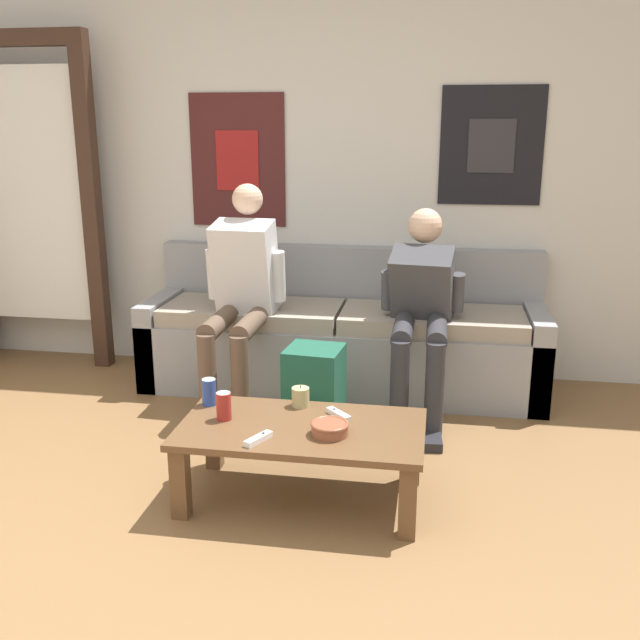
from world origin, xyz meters
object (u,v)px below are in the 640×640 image
at_px(couch, 343,340).
at_px(game_controller_near_right, 258,439).
at_px(coffee_table, 302,439).
at_px(game_controller_near_left, 339,414).
at_px(backpack, 314,394).
at_px(ceramic_bowl, 330,428).
at_px(pillar_candle, 300,397).
at_px(drink_can_red, 224,406).
at_px(drink_can_blue, 209,392).
at_px(person_seated_teen, 421,304).
at_px(person_seated_adult, 241,290).

bearing_deg(couch, game_controller_near_right, -94.50).
distance_m(coffee_table, game_controller_near_left, 0.20).
relative_size(coffee_table, backpack, 2.19).
height_order(couch, ceramic_bowl, couch).
relative_size(pillar_candle, drink_can_red, 0.81).
height_order(drink_can_blue, game_controller_near_left, drink_can_blue).
xyz_separation_m(couch, game_controller_near_right, (-0.13, -1.61, 0.06)).
bearing_deg(coffee_table, couch, 90.65).
distance_m(person_seated_teen, backpack, 0.79).
bearing_deg(backpack, person_seated_adult, 141.00).
height_order(coffee_table, person_seated_adult, person_seated_adult).
bearing_deg(person_seated_teen, person_seated_adult, -178.53).
bearing_deg(drink_can_blue, pillar_candle, 7.17).
relative_size(pillar_candle, game_controller_near_left, 0.78).
height_order(couch, person_seated_teen, person_seated_teen).
xyz_separation_m(couch, drink_can_blue, (-0.45, -1.27, 0.11)).
bearing_deg(pillar_candle, drink_can_blue, -172.83).
relative_size(person_seated_adult, backpack, 2.63).
xyz_separation_m(ceramic_bowl, pillar_candle, (-0.18, 0.29, 0.01)).
relative_size(drink_can_red, game_controller_near_right, 0.86).
distance_m(drink_can_blue, game_controller_near_left, 0.61).
xyz_separation_m(couch, backpack, (-0.05, -0.77, -0.07)).
bearing_deg(person_seated_teen, pillar_candle, -120.67).
relative_size(backpack, game_controller_near_left, 3.75).
bearing_deg(person_seated_teen, backpack, -141.37).
bearing_deg(ceramic_bowl, coffee_table, 152.45).
relative_size(person_seated_adult, drink_can_red, 10.16).
height_order(backpack, drink_can_red, backpack).
bearing_deg(ceramic_bowl, couch, 95.68).
xyz_separation_m(person_seated_adult, pillar_candle, (0.51, -0.84, -0.29)).
bearing_deg(pillar_candle, backpack, 92.18).
height_order(drink_can_red, game_controller_near_right, drink_can_red).
distance_m(person_seated_teen, game_controller_near_right, 1.43).
xyz_separation_m(coffee_table, person_seated_adult, (-0.55, 1.06, 0.39)).
distance_m(game_controller_near_left, game_controller_near_right, 0.42).
relative_size(backpack, game_controller_near_right, 3.33).
distance_m(backpack, drink_can_blue, 0.66).
xyz_separation_m(coffee_table, ceramic_bowl, (0.13, -0.07, 0.09)).
distance_m(couch, pillar_candle, 1.22).
relative_size(couch, backpack, 5.07).
relative_size(backpack, drink_can_blue, 3.86).
height_order(ceramic_bowl, game_controller_near_left, ceramic_bowl).
bearing_deg(game_controller_near_right, game_controller_near_left, 46.70).
distance_m(drink_can_red, game_controller_near_left, 0.50).
distance_m(pillar_candle, game_controller_near_left, 0.21).
relative_size(ceramic_bowl, pillar_candle, 1.62).
bearing_deg(person_seated_teen, game_controller_near_right, -115.73).
bearing_deg(drink_can_blue, game_controller_near_right, -47.53).
bearing_deg(couch, coffee_table, -89.35).
bearing_deg(drink_can_red, game_controller_near_left, 12.33).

